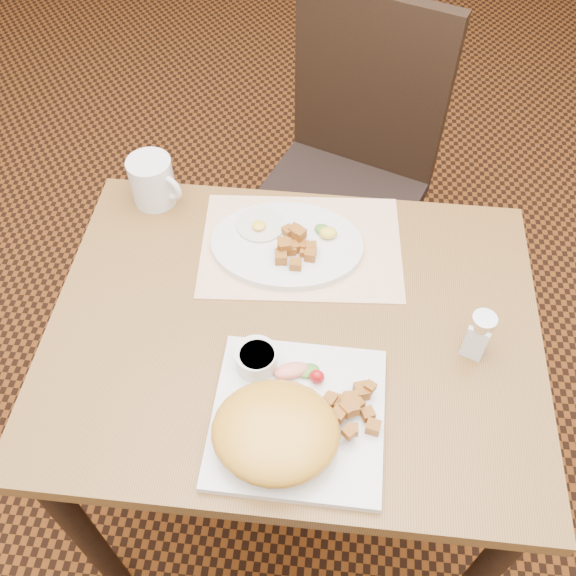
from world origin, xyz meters
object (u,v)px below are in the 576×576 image
Objects in this scene: table at (293,357)px; coffee_mug at (153,181)px; salt_shaker at (479,334)px; plate_oval at (287,245)px; plate_square at (298,417)px; chair_far at (348,164)px.

table is 7.65× the size of coffee_mug.
table is 0.36m from salt_shaker.
plate_square is at bearing -81.12° from plate_oval.
coffee_mug is (-0.35, 0.48, 0.04)m from plate_square.
table is at bearing -42.37° from coffee_mug.
plate_oval is at bearing 98.88° from plate_square.
coffee_mug is (-0.33, 0.30, 0.16)m from table.
chair_far is 9.70× the size of salt_shaker.
plate_square is at bearing -82.10° from table.
plate_oval is (-0.11, -0.51, 0.22)m from chair_far.
plate_oval is at bearing 149.83° from salt_shaker.
chair_far is at bearing 77.37° from plate_oval.
salt_shaker is at bearing 29.51° from plate_square.
coffee_mug reaches higher than table.
plate_square is at bearing 106.71° from chair_far.
plate_oval is (-0.03, 0.19, 0.12)m from table.
plate_square is (-0.06, -0.88, 0.22)m from chair_far.
table is 0.93× the size of chair_far.
plate_square is 0.38m from plate_oval.
chair_far is 3.19× the size of plate_oval.
plate_square is 0.34m from salt_shaker.
chair_far is at bearing 86.38° from plate_square.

